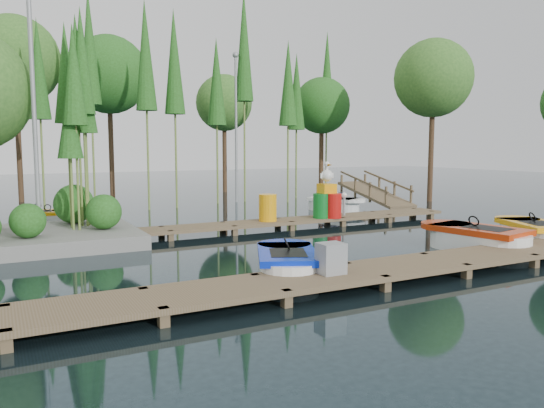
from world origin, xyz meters
name	(u,v)px	position (x,y,z in m)	size (l,w,h in m)	color
ground_plane	(264,246)	(0.00, 0.00, 0.00)	(90.00, 90.00, 0.00)	#1C2E35
near_dock	(365,272)	(0.00, -4.50, 0.23)	(18.00, 1.50, 0.50)	brown
far_dock	(257,224)	(1.00, 2.50, 0.23)	(15.00, 1.20, 0.50)	brown
island	(0,130)	(-6.30, 3.29, 3.18)	(6.20, 4.20, 6.75)	slate
tree_screen	(108,66)	(-2.04, 10.60, 6.12)	(34.42, 18.53, 10.31)	#442E1D
lamp_island	(33,88)	(-5.50, 2.50, 4.26)	(0.30, 0.30, 7.25)	gray
lamp_rear	(236,115)	(4.00, 11.00, 4.26)	(0.30, 0.30, 7.25)	gray
ramp	(375,193)	(9.00, 6.50, 0.59)	(1.50, 3.94, 1.49)	brown
boat_blue	(287,264)	(-1.10, -3.25, 0.26)	(2.20, 2.92, 0.90)	white
boat_red	(477,240)	(4.70, -3.12, 0.29)	(1.90, 3.22, 1.01)	white
boat_yellow_near	(534,233)	(7.14, -3.01, 0.27)	(2.19, 3.06, 0.94)	white
boat_yellow_far	(45,218)	(-5.02, 7.07, 0.25)	(2.45, 1.25, 1.19)	white
boat_white_far	(334,204)	(6.38, 5.97, 0.27)	(2.24, 2.84, 1.23)	white
utility_cabinet	(331,258)	(-0.83, -4.50, 0.60)	(0.49, 0.41, 0.60)	gray
yellow_barrel	(268,208)	(1.38, 2.50, 0.74)	(0.59, 0.59, 0.88)	orange
drum_cluster	(328,201)	(3.64, 2.35, 0.87)	(1.12, 1.02, 1.92)	#0B6A1F
seagull_post	(344,200)	(4.42, 2.50, 0.85)	(0.51, 0.28, 0.82)	gray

